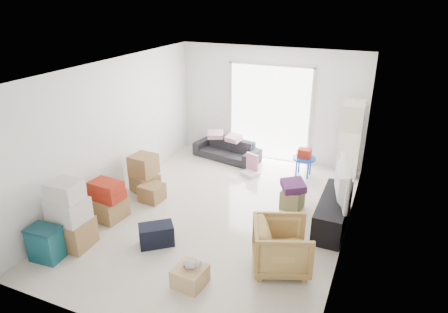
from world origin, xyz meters
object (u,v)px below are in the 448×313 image
ottoman (292,199)px  wood_crate (190,276)px  television (335,195)px  ac_tower (350,139)px  storage_bins (45,244)px  tv_console (333,212)px  kids_table (304,157)px  armchair (282,244)px  sofa (227,146)px

ottoman → wood_crate: bearing=-106.4°
television → ottoman: bearing=57.0°
ottoman → wood_crate: size_ratio=0.88×
ac_tower → storage_bins: (-3.85, -4.94, -0.59)m
ac_tower → tv_console: size_ratio=1.11×
wood_crate → storage_bins: bearing=-171.1°
ottoman → tv_console: bearing=-20.1°
wood_crate → television: bearing=56.3°
storage_bins → kids_table: kids_table is taller
kids_table → television: bearing=-62.6°
ottoman → storage_bins: bearing=-135.5°
armchair → tv_console: bearing=-40.3°
sofa → kids_table: sofa is taller
sofa → wood_crate: 4.62m
sofa → armchair: armchair is taller
ottoman → kids_table: size_ratio=0.58×
armchair → ottoman: size_ratio=2.23×
ottoman → ac_tower: bearing=68.3°
ac_tower → storage_bins: ac_tower is taller
wood_crate → kids_table: bearing=81.1°
television → ottoman: 0.95m
sofa → wood_crate: bearing=-61.8°
ac_tower → kids_table: (-0.89, -0.39, -0.41)m
armchair → kids_table: (-0.42, 3.33, 0.04)m
kids_table → wood_crate: kids_table is taller
ottoman → armchair: bearing=-80.9°
tv_console → kids_table: bearing=117.4°
sofa → ottoman: sofa is taller
ac_tower → television: size_ratio=1.51×
storage_bins → kids_table: size_ratio=0.86×
sofa → armchair: size_ratio=1.98×
television → wood_crate: size_ratio=2.73×
armchair → ottoman: armchair is taller
ac_tower → tv_console: bearing=-88.7°
tv_console → wood_crate: (-1.59, -2.39, -0.12)m
ac_tower → sofa: bearing=-177.0°
tv_console → television: size_ratio=1.37×
armchair → ottoman: 1.85m
ottoman → wood_crate: ottoman is taller
armchair → storage_bins: size_ratio=1.49×
armchair → kids_table: 3.36m
storage_bins → kids_table: (2.96, 4.55, 0.18)m
armchair → storage_bins: armchair is taller
tv_console → television: 0.34m
armchair → kids_table: size_ratio=1.29×
storage_bins → wood_crate: storage_bins is taller
ac_tower → television: (0.05, -2.19, -0.27)m
armchair → storage_bins: (-3.39, -1.23, -0.14)m
ac_tower → armchair: size_ratio=2.09×
sofa → storage_bins: (-1.00, -4.79, -0.04)m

